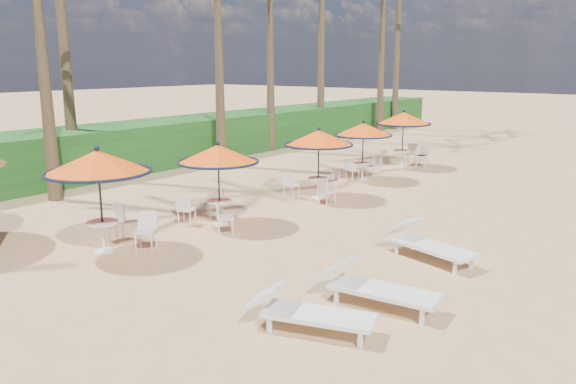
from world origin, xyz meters
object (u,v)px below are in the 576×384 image
station_0 (102,171)px  station_3 (363,135)px  lounger_far (425,242)px  station_2 (318,147)px  lounger_mid (372,285)px  station_1 (217,164)px  station_4 (406,125)px  lounger_near (305,310)px

station_0 → station_3: station_0 is taller
station_3 → lounger_far: bearing=-50.6°
station_2 → lounger_mid: 8.19m
station_1 → station_4: size_ratio=0.95×
station_3 → station_4: bearing=90.3°
station_0 → lounger_near: size_ratio=1.12×
station_4 → lounger_near: (5.38, -14.39, -1.36)m
lounger_far → station_2: bearing=162.6°
station_3 → lounger_far: station_3 is taller
station_3 → lounger_mid: size_ratio=0.96×
station_0 → station_4: station_0 is taller
lounger_near → lounger_far: size_ratio=0.94×
lounger_mid → station_4: bearing=107.6°
station_2 → station_4: bearing=93.2°
lounger_far → station_1: bearing=-156.1°
station_1 → station_4: station_4 is taller
station_2 → lounger_near: (5.00, -7.57, -1.29)m
lounger_mid → station_0: bearing=-176.6°
lounger_near → lounger_mid: size_ratio=0.96×
station_2 → lounger_far: size_ratio=0.98×
station_0 → station_3: bearing=87.4°
station_1 → station_3: (0.02, 7.43, 0.04)m
station_2 → station_1: bearing=-95.3°
station_0 → lounger_near: (5.84, -0.42, -1.49)m
station_1 → station_3: station_1 is taller
station_1 → lounger_far: (5.43, 0.83, -1.25)m
station_3 → station_4: size_ratio=0.93×
station_1 → lounger_far: size_ratio=0.96×
station_3 → station_4: (-0.02, 3.45, 0.05)m
station_0 → lounger_mid: size_ratio=1.07×
station_0 → station_2: bearing=83.3°
station_0 → station_1: station_0 is taller
lounger_far → lounger_near: bearing=-75.5°
station_4 → lounger_near: size_ratio=1.08×
station_0 → station_3: 10.52m
station_2 → station_3: (-0.36, 3.37, 0.01)m
station_1 → station_2: station_2 is taller
lounger_near → lounger_far: (0.05, 4.33, 0.02)m
station_4 → station_0: bearing=-91.9°
station_0 → lounger_far: bearing=33.5°
station_1 → station_2: 4.08m
lounger_mid → lounger_far: (-0.29, 2.84, -0.00)m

